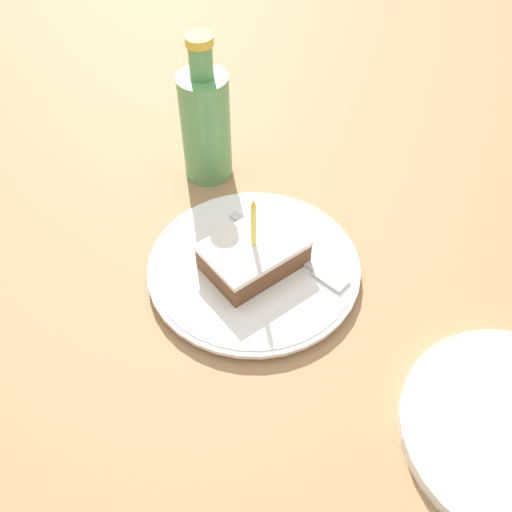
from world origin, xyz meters
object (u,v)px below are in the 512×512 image
plate (256,270)px  cake_slice (255,255)px  bottle (206,123)px  fork (294,254)px

plate → cake_slice: 0.03m
plate → bottle: (0.21, -0.07, 0.08)m
plate → fork: (-0.02, -0.05, 0.01)m
cake_slice → fork: 0.06m
cake_slice → fork: (-0.02, -0.05, -0.02)m
bottle → cake_slice: bearing=161.4°
fork → bottle: bottle is taller
plate → bottle: bearing=-18.4°
cake_slice → fork: cake_slice is taller
fork → plate: bearing=73.1°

